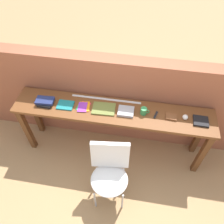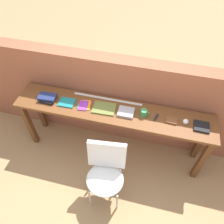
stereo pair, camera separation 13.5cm
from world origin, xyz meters
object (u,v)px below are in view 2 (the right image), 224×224
(multitool_folded, at_px, (156,117))
(book_repair_rightmost, at_px, (201,127))
(chair_white_moulded, at_px, (106,171))
(pamphlet_pile_colourful, at_px, (84,105))
(sports_ball_small, at_px, (186,122))
(book_stack_leftmost, at_px, (48,98))
(leather_journal_brown, at_px, (171,120))
(book_open_centre, at_px, (104,108))
(mug, at_px, (144,113))
(magazine_cycling, at_px, (67,102))

(multitool_folded, height_order, book_repair_rightmost, book_repair_rightmost)
(chair_white_moulded, distance_m, pamphlet_pile_colourful, 0.85)
(sports_ball_small, bearing_deg, book_stack_leftmost, -179.11)
(pamphlet_pile_colourful, bearing_deg, leather_journal_brown, 0.27)
(book_stack_leftmost, height_order, book_open_centre, book_stack_leftmost)
(book_stack_leftmost, height_order, leather_journal_brown, book_stack_leftmost)
(multitool_folded, xyz_separation_m, sports_ball_small, (0.34, 0.00, 0.02))
(pamphlet_pile_colourful, xyz_separation_m, leather_journal_brown, (1.08, 0.01, 0.01))
(multitool_folded, bearing_deg, book_open_centre, -179.41)
(mug, relative_size, leather_journal_brown, 0.85)
(book_stack_leftmost, bearing_deg, chair_white_moulded, -33.62)
(chair_white_moulded, distance_m, book_open_centre, 0.75)
(chair_white_moulded, distance_m, leather_journal_brown, 0.97)
(chair_white_moulded, relative_size, book_open_centre, 3.18)
(book_open_centre, bearing_deg, sports_ball_small, -1.95)
(book_stack_leftmost, xyz_separation_m, book_repair_rightmost, (1.90, 0.01, -0.02))
(magazine_cycling, height_order, book_open_centre, book_open_centre)
(magazine_cycling, distance_m, book_open_centre, 0.49)
(book_stack_leftmost, relative_size, mug, 2.08)
(book_open_centre, bearing_deg, pamphlet_pile_colourful, 178.34)
(magazine_cycling, height_order, pamphlet_pile_colourful, magazine_cycling)
(leather_journal_brown, bearing_deg, mug, -177.61)
(magazine_cycling, height_order, sports_ball_small, sports_ball_small)
(sports_ball_small, bearing_deg, book_repair_rightmost, -5.05)
(pamphlet_pile_colourful, bearing_deg, chair_white_moulded, -55.23)
(book_stack_leftmost, height_order, magazine_cycling, book_stack_leftmost)
(pamphlet_pile_colourful, height_order, book_open_centre, book_open_centre)
(pamphlet_pile_colourful, distance_m, book_open_centre, 0.26)
(book_open_centre, relative_size, multitool_folded, 2.55)
(multitool_folded, relative_size, leather_journal_brown, 0.85)
(pamphlet_pile_colourful, bearing_deg, sports_ball_small, 0.46)
(book_open_centre, bearing_deg, book_repair_rightmost, -2.81)
(sports_ball_small, bearing_deg, book_open_centre, -179.60)
(book_stack_leftmost, bearing_deg, book_repair_rightmost, 0.32)
(book_open_centre, height_order, mug, mug)
(magazine_cycling, height_order, multitool_folded, same)
(leather_journal_brown, bearing_deg, magazine_cycling, -175.23)
(leather_journal_brown, bearing_deg, multitool_folded, -177.48)
(chair_white_moulded, xyz_separation_m, multitool_folded, (0.46, 0.64, 0.36))
(book_repair_rightmost, bearing_deg, chair_white_moulded, -146.16)
(mug, distance_m, multitool_folded, 0.15)
(mug, height_order, sports_ball_small, mug)
(multitool_folded, bearing_deg, pamphlet_pile_colourful, -179.38)
(chair_white_moulded, bearing_deg, book_stack_leftmost, 146.38)
(pamphlet_pile_colourful, distance_m, leather_journal_brown, 1.08)
(book_stack_leftmost, bearing_deg, multitool_folded, 1.10)
(chair_white_moulded, xyz_separation_m, sports_ball_small, (0.80, 0.64, 0.39))
(chair_white_moulded, relative_size, mug, 8.10)
(book_open_centre, xyz_separation_m, book_repair_rightmost, (1.16, -0.01, 0.00))
(book_open_centre, distance_m, leather_journal_brown, 0.82)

